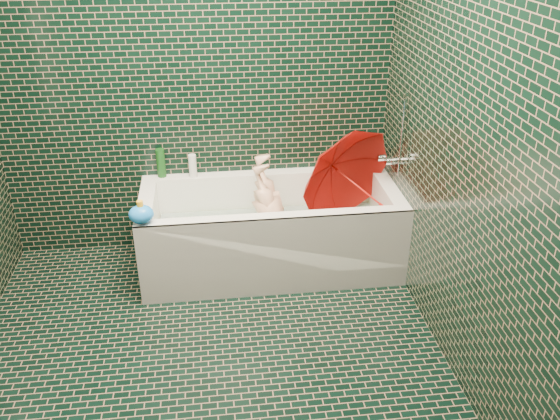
{
  "coord_description": "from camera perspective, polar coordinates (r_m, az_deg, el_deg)",
  "views": [
    {
      "loc": [
        0.08,
        -2.43,
        2.25
      ],
      "look_at": [
        0.49,
        0.82,
        0.52
      ],
      "focal_mm": 38.0,
      "sensor_mm": 36.0,
      "label": 1
    }
  ],
  "objects": [
    {
      "name": "wall_front",
      "position": [
        1.44,
        -8.69,
        -16.67
      ],
      "size": [
        2.8,
        0.0,
        2.8
      ],
      "primitive_type": "plane",
      "rotation": [
        -1.57,
        0.0,
        0.0
      ],
      "color": "black",
      "rests_on": "floor"
    },
    {
      "name": "wall_back",
      "position": [
        3.96,
        -8.31,
        12.87
      ],
      "size": [
        2.8,
        0.0,
        2.8
      ],
      "primitive_type": "plane",
      "rotation": [
        1.57,
        0.0,
        0.0
      ],
      "color": "black",
      "rests_on": "floor"
    },
    {
      "name": "water",
      "position": [
        3.99,
        -0.93,
        -1.52
      ],
      "size": [
        1.48,
        0.53,
        0.0
      ],
      "primitive_type": "cube",
      "color": "silver",
      "rests_on": "bathtub"
    },
    {
      "name": "umbrella",
      "position": [
        3.9,
        7.5,
        2.28
      ],
      "size": [
        1.09,
        1.06,
        0.98
      ],
      "primitive_type": "imported",
      "rotation": [
        0.23,
        -0.47,
        0.4
      ],
      "color": "red",
      "rests_on": "bathtub"
    },
    {
      "name": "wall_right",
      "position": [
        2.9,
        18.34,
        6.14
      ],
      "size": [
        0.0,
        2.8,
        2.8
      ],
      "primitive_type": "plane",
      "rotation": [
        1.57,
        0.0,
        -1.57
      ],
      "color": "black",
      "rests_on": "floor"
    },
    {
      "name": "bathtub",
      "position": [
        4.02,
        -0.89,
        -2.74
      ],
      "size": [
        1.7,
        0.75,
        0.55
      ],
      "color": "white",
      "rests_on": "floor"
    },
    {
      "name": "soap_bottle_c",
      "position": [
        4.26,
        6.75,
        4.04
      ],
      "size": [
        0.14,
        0.14,
        0.17
      ],
      "primitive_type": "imported",
      "rotation": [
        0.0,
        0.0,
        0.03
      ],
      "color": "#124114",
      "rests_on": "bathtub"
    },
    {
      "name": "bottle_left_tall",
      "position": [
        4.14,
        -11.39,
        4.46
      ],
      "size": [
        0.06,
        0.06,
        0.2
      ],
      "primitive_type": "cylinder",
      "rotation": [
        0.0,
        0.0,
        0.02
      ],
      "color": "#124114",
      "rests_on": "bathtub"
    },
    {
      "name": "faucet",
      "position": [
        3.93,
        10.95,
        5.19
      ],
      "size": [
        0.18,
        0.19,
        0.55
      ],
      "color": "silver",
      "rests_on": "wall_right"
    },
    {
      "name": "bottle_left_short",
      "position": [
        4.1,
        -8.4,
        4.21
      ],
      "size": [
        0.07,
        0.07,
        0.16
      ],
      "primitive_type": "cylinder",
      "rotation": [
        0.0,
        0.0,
        -0.31
      ],
      "color": "white",
      "rests_on": "bathtub"
    },
    {
      "name": "rubber_duck",
      "position": [
        4.21,
        5.39,
        4.51
      ],
      "size": [
        0.13,
        0.1,
        0.1
      ],
      "rotation": [
        0.0,
        0.0,
        0.24
      ],
      "color": "#FFAF1A",
      "rests_on": "bathtub"
    },
    {
      "name": "bottle_right_tall",
      "position": [
        4.23,
        7.62,
        5.36
      ],
      "size": [
        0.06,
        0.06,
        0.21
      ],
      "primitive_type": "cylinder",
      "rotation": [
        0.0,
        0.0,
        0.04
      ],
      "color": "#124114",
      "rests_on": "bathtub"
    },
    {
      "name": "bath_mat",
      "position": [
        4.06,
        -0.91,
        -3.29
      ],
      "size": [
        1.35,
        0.47,
        0.01
      ],
      "primitive_type": "cube",
      "color": "green",
      "rests_on": "bathtub"
    },
    {
      "name": "soap_bottle_b",
      "position": [
        4.25,
        8.04,
        3.92
      ],
      "size": [
        0.11,
        0.11,
        0.21
      ],
      "primitive_type": "imported",
      "rotation": [
        0.0,
        0.0,
        -0.17
      ],
      "color": "#491C6A",
      "rests_on": "bathtub"
    },
    {
      "name": "bath_toy",
      "position": [
        3.56,
        -13.21,
        -0.38
      ],
      "size": [
        0.15,
        0.13,
        0.14
      ],
      "rotation": [
        0.0,
        0.0,
        0.05
      ],
      "color": "#1A7AEC",
      "rests_on": "bathtub"
    },
    {
      "name": "soap_bottle_a",
      "position": [
        4.28,
        8.68,
        4.06
      ],
      "size": [
        0.13,
        0.13,
        0.27
      ],
      "primitive_type": "imported",
      "rotation": [
        0.0,
        0.0,
        -0.25
      ],
      "color": "white",
      "rests_on": "bathtub"
    },
    {
      "name": "bottle_right_pump",
      "position": [
        4.26,
        7.98,
        5.38
      ],
      "size": [
        0.06,
        0.06,
        0.19
      ],
      "primitive_type": "cylinder",
      "rotation": [
        0.0,
        0.0,
        -0.32
      ],
      "color": "silver",
      "rests_on": "bathtub"
    },
    {
      "name": "child",
      "position": [
        3.97,
        -0.34,
        -1.45
      ],
      "size": [
        1.02,
        0.54,
        0.43
      ],
      "primitive_type": "imported",
      "rotation": [
        -1.35,
        0.0,
        -1.79
      ],
      "color": "#E1AB8C",
      "rests_on": "bathtub"
    },
    {
      "name": "floor",
      "position": [
        3.31,
        -6.88,
        -15.24
      ],
      "size": [
        2.8,
        2.8,
        0.0
      ],
      "primitive_type": "plane",
      "color": "black",
      "rests_on": "ground"
    }
  ]
}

